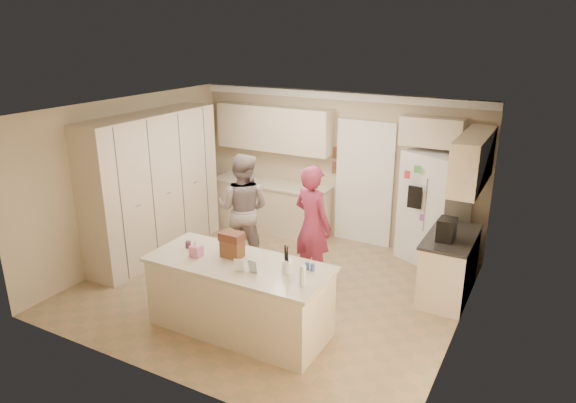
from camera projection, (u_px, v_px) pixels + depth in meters
The scene contains 41 objects.
floor at pixel (271, 289), 7.50m from camera, with size 5.20×4.60×0.02m, color #9A7C58.
ceiling at pixel (268, 109), 6.65m from camera, with size 5.20×4.60×0.02m, color white.
wall_back at pixel (336, 166), 9.00m from camera, with size 5.20×0.02×2.60m, color #C4B08E.
wall_front at pixel (153, 270), 5.15m from camera, with size 5.20×0.02×2.60m, color #C4B08E.
wall_left at pixel (130, 179), 8.25m from camera, with size 0.02×4.60×2.60m, color #C4B08E.
wall_right at pixel (465, 239), 5.90m from camera, with size 0.02×4.60×2.60m, color #C4B08E.
crown_back at pixel (337, 96), 8.56m from camera, with size 5.20×0.08×0.12m, color white.
pantry_bank at pixel (154, 186), 8.32m from camera, with size 0.60×2.60×2.35m, color beige.
back_base_cab at pixel (271, 207), 9.54m from camera, with size 2.20×0.60×0.88m, color beige.
back_countertop at pixel (271, 184), 9.38m from camera, with size 2.24×0.63×0.04m, color beige.
back_upper_cab at pixel (274, 128), 9.17m from camera, with size 2.20×0.35×0.80m, color beige.
doorway_opening at pixel (364, 185), 8.81m from camera, with size 0.90×0.06×2.10m, color black.
doorway_casing at pixel (364, 185), 8.78m from camera, with size 1.02×0.03×2.22m, color white.
wall_frame_upper at pixel (337, 153), 8.88m from camera, with size 0.15×0.02×0.20m, color brown.
wall_frame_lower at pixel (336, 168), 8.96m from camera, with size 0.15×0.02×0.20m, color brown.
refrigerator at pixel (434, 208), 8.12m from camera, with size 0.90×0.70×1.80m, color white.
fridge_seam at pixel (428, 215), 7.83m from camera, with size 0.01×0.02×1.78m, color gray.
fridge_dispenser at pixel (415, 197), 7.84m from camera, with size 0.22×0.03×0.35m, color black.
fridge_handle_l at pixel (425, 205), 7.79m from camera, with size 0.02×0.02×0.85m, color silver.
fridge_handle_r at pixel (432, 206), 7.74m from camera, with size 0.02×0.02×0.85m, color silver.
over_fridge_cab at pixel (432, 132), 7.84m from camera, with size 0.95×0.35×0.45m, color beige.
right_base_cab at pixel (449, 267), 7.15m from camera, with size 0.60×1.20×0.88m, color beige.
right_countertop at pixel (451, 237), 7.00m from camera, with size 0.63×1.24×0.04m, color #2D2B28.
right_upper_cab at pixel (473, 160), 6.77m from camera, with size 0.35×1.50×0.70m, color beige.
coffee_maker at pixel (446, 230), 6.80m from camera, with size 0.22×0.28×0.30m, color black.
island_base at pixel (239, 298), 6.35m from camera, with size 2.20×0.90×0.88m, color beige.
island_top at pixel (238, 264), 6.20m from camera, with size 2.28×0.96×0.05m, color beige.
utensil_crock at pixel (287, 266), 5.91m from camera, with size 0.13×0.13×0.15m, color white.
tissue_box at pixel (196, 251), 6.33m from camera, with size 0.13×0.13×0.14m, color pink.
tissue_plume at pixel (196, 243), 6.30m from camera, with size 0.08×0.08×0.08m, color white.
dollhouse_body at pixel (232, 248), 6.30m from camera, with size 0.26×0.18×0.22m, color brown.
dollhouse_roof at pixel (232, 236), 6.25m from camera, with size 0.28×0.20×0.10m, color #592D1E.
jam_jar at pixel (188, 245), 6.58m from camera, with size 0.07×0.07×0.09m, color #59263F.
greeting_card_a at pixel (239, 265), 5.93m from camera, with size 0.12×0.01×0.16m, color white.
greeting_card_b at pixel (252, 266), 5.90m from camera, with size 0.12×0.01×0.16m, color silver.
water_bottle at pixel (303, 275), 5.60m from camera, with size 0.07×0.07×0.24m, color silver.
shaker_salt at pixel (307, 266), 5.99m from camera, with size 0.05×0.05×0.09m, color #3B55A4.
shaker_pepper at pixel (313, 267), 5.96m from camera, with size 0.05×0.05×0.09m, color #3B55A4.
teen_boy at pixel (243, 209), 8.10m from camera, with size 0.87×0.68×1.79m, color gray.
teen_girl at pixel (312, 225), 7.43m from camera, with size 0.65×0.43×1.79m, color #A62F65.
fridge_magnets at pixel (428, 215), 7.82m from camera, with size 0.76×0.02×1.44m, color tan, non-canonical shape.
Camera 1 is at (3.41, -5.76, 3.61)m, focal length 32.00 mm.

